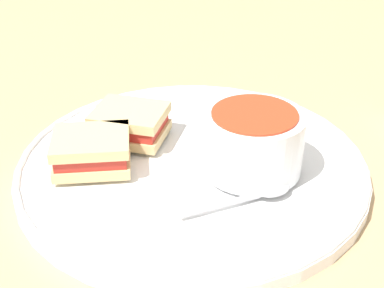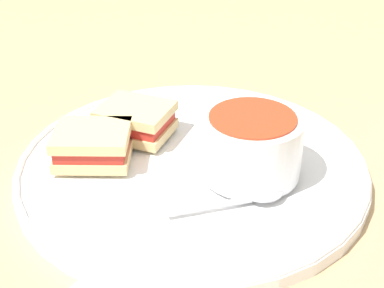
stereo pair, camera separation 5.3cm
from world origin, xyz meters
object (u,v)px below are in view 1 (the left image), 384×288
object	(u,v)px
sandwich_half_near	(130,123)
sandwich_half_far	(92,151)
soup_bowl	(253,141)
spoon	(263,192)

from	to	relation	value
sandwich_half_near	sandwich_half_far	bearing A→B (deg)	98.92
soup_bowl	sandwich_half_far	world-z (taller)	soup_bowl
sandwich_half_far	soup_bowl	bearing A→B (deg)	-143.05
sandwich_half_near	sandwich_half_far	world-z (taller)	same
soup_bowl	sandwich_half_near	distance (m)	0.14
sandwich_half_near	soup_bowl	bearing A→B (deg)	-167.38
spoon	sandwich_half_near	bearing A→B (deg)	118.39
soup_bowl	spoon	distance (m)	0.05
spoon	sandwich_half_far	world-z (taller)	sandwich_half_far
soup_bowl	sandwich_half_near	size ratio (longest dim) A/B	1.05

